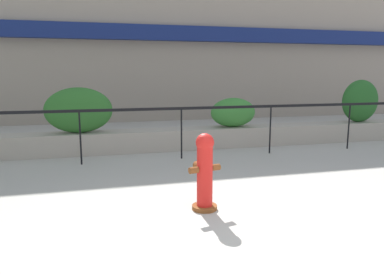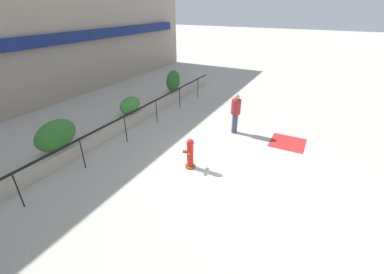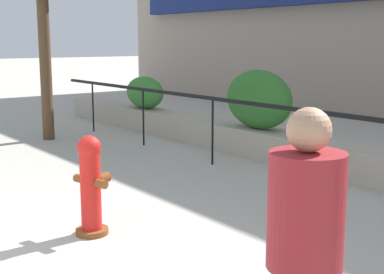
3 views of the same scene
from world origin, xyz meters
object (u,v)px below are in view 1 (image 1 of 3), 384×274
Objects in this scene: hedge_bush_3 at (360,101)px; fire_hydrant at (205,171)px; hedge_bush_1 at (79,110)px; hedge_bush_2 at (233,112)px.

fire_hydrant is (-5.86, -4.24, -0.54)m from hedge_bush_3.
fire_hydrant is at bearing -144.13° from hedge_bush_3.
hedge_bush_1 reaches higher than hedge_bush_2.
hedge_bush_1 is 1.43× the size of fire_hydrant.
hedge_bush_3 is 7.25m from fire_hydrant.
hedge_bush_1 is at bearing 180.00° from hedge_bush_3.
hedge_bush_1 is 7.64m from hedge_bush_3.
hedge_bush_1 is 3.82m from hedge_bush_2.
fire_hydrant is at bearing -115.66° from hedge_bush_2.
hedge_bush_1 is at bearing 112.83° from fire_hydrant.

